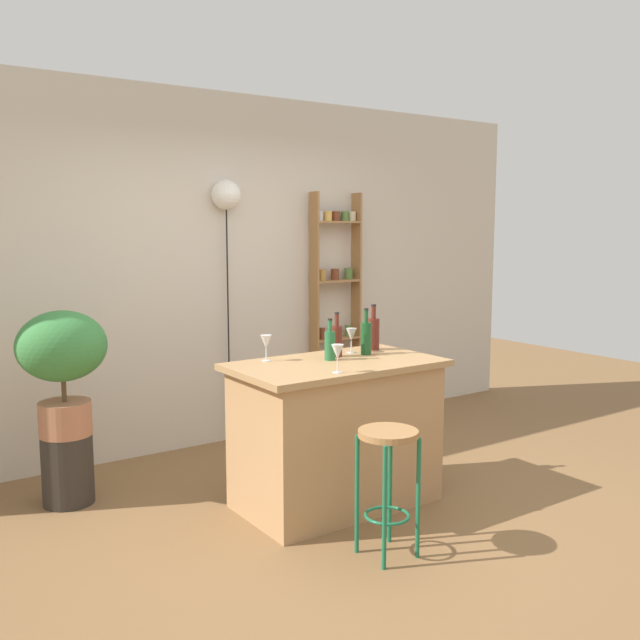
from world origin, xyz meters
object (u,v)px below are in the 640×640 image
object	(u,v)px
potted_plant	(62,357)
bar_stool	(388,464)
bottle_soda_blue	(330,344)
bottle_wine_red	(366,337)
bottle_sauce_amber	(373,333)
wine_glass_left	(266,343)
wine_glass_right	(351,335)
pendant_globe_light	(226,198)
bottle_vinegar	(337,340)
wine_glass_center	(338,353)
spice_shelf	(336,302)
plant_stool	(68,469)

from	to	relation	value
potted_plant	bar_stool	bearing A→B (deg)	-54.68
bottle_soda_blue	bottle_wine_red	distance (m)	0.31
bottle_sauce_amber	wine_glass_left	distance (m)	0.81
wine_glass_right	pendant_globe_light	distance (m)	1.65
bottle_wine_red	bottle_sauce_amber	bearing A→B (deg)	36.05
bottle_vinegar	wine_glass_right	xyz separation A→B (m)	(0.17, 0.06, 0.01)
wine_glass_center	bottle_soda_blue	bearing A→B (deg)	60.79
wine_glass_right	bottle_sauce_amber	bearing A→B (deg)	0.52
spice_shelf	pendant_globe_light	distance (m)	1.37
bottle_wine_red	bar_stool	bearing A→B (deg)	-121.19
plant_stool	wine_glass_center	size ratio (longest dim) A/B	2.73
potted_plant	pendant_globe_light	world-z (taller)	pendant_globe_light
plant_stool	bottle_vinegar	world-z (taller)	bottle_vinegar
bottle_vinegar	pendant_globe_light	xyz separation A→B (m)	(-0.06, 1.40, 0.95)
spice_shelf	bottle_vinegar	distance (m)	1.69
bar_stool	bottle_sauce_amber	world-z (taller)	bottle_sauce_amber
bottle_soda_blue	pendant_globe_light	distance (m)	1.76
wine_glass_right	bottle_soda_blue	bearing A→B (deg)	-153.35
bottle_soda_blue	plant_stool	bearing A→B (deg)	147.29
bottle_sauce_amber	bottle_wine_red	world-z (taller)	bottle_sauce_amber
wine_glass_right	potted_plant	bearing A→B (deg)	155.33
bottle_sauce_amber	plant_stool	bearing A→B (deg)	157.62
spice_shelf	wine_glass_left	bearing A→B (deg)	-138.99
plant_stool	wine_glass_center	bearing A→B (deg)	-45.66
bottle_soda_blue	bottle_sauce_amber	distance (m)	0.48
potted_plant	bottle_vinegar	size ratio (longest dim) A/B	2.74
spice_shelf	bottle_sauce_amber	distance (m)	1.45
bar_stool	wine_glass_center	bearing A→B (deg)	89.31
spice_shelf	wine_glass_left	size ratio (longest dim) A/B	12.48
plant_stool	wine_glass_center	xyz separation A→B (m)	(1.21, -1.24, 0.81)
plant_stool	pendant_globe_light	xyz separation A→B (m)	(1.45, 0.57, 1.75)
potted_plant	wine_glass_center	bearing A→B (deg)	-45.66
bar_stool	plant_stool	bearing A→B (deg)	125.32
potted_plant	spice_shelf	bearing A→B (deg)	12.32
potted_plant	wine_glass_left	size ratio (longest dim) A/B	4.83
bottle_wine_red	wine_glass_center	size ratio (longest dim) A/B	1.86
bottle_soda_blue	bottle_wine_red	bearing A→B (deg)	5.07
plant_stool	bottle_sauce_amber	distance (m)	2.17
wine_glass_left	bar_stool	bearing A→B (deg)	-81.32
potted_plant	bottle_soda_blue	size ratio (longest dim) A/B	3.00
plant_stool	pendant_globe_light	size ratio (longest dim) A/B	0.21
bar_stool	wine_glass_left	bearing A→B (deg)	98.68
pendant_globe_light	spice_shelf	bearing A→B (deg)	-1.46
potted_plant	bottle_sauce_amber	distance (m)	2.02
wine_glass_center	pendant_globe_light	world-z (taller)	pendant_globe_light
potted_plant	bottle_wine_red	size ratio (longest dim) A/B	2.59
bottle_vinegar	wine_glass_left	xyz separation A→B (m)	(-0.45, 0.13, 0.01)
bottle_wine_red	wine_glass_left	bearing A→B (deg)	165.31
bottle_wine_red	wine_glass_right	world-z (taller)	bottle_wine_red
potted_plant	wine_glass_right	bearing A→B (deg)	-24.67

